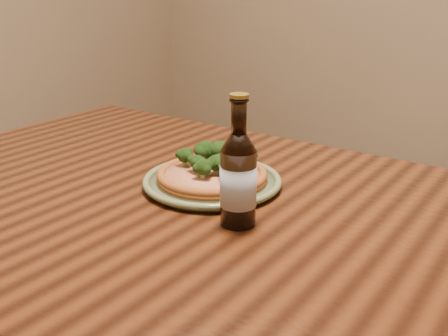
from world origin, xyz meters
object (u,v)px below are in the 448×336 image
Objects in this scene: table at (233,255)px; plate at (212,181)px; beer_bottle at (238,178)px; pizza at (213,172)px.

plate is at bearing 144.94° from table.
beer_bottle is at bearing -48.54° from table.
beer_bottle reaches higher than table.
pizza is 0.99× the size of beer_bottle.
pizza reaches higher than plate.
table is at bearing -36.39° from pizza.
beer_bottle is at bearing -40.13° from pizza.
plate is at bearing -92.99° from pizza.
table is 0.18m from beer_bottle.
table is 7.12× the size of beer_bottle.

